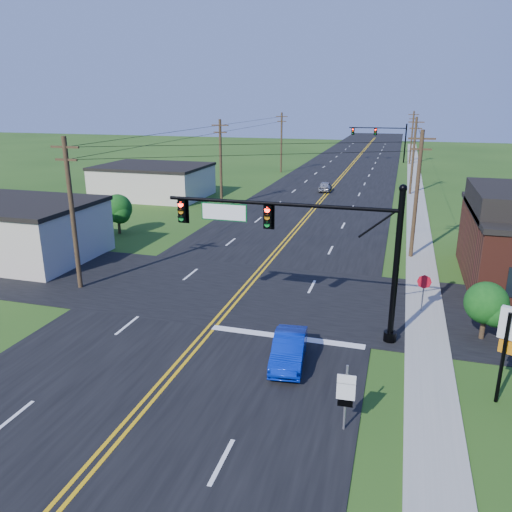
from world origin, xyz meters
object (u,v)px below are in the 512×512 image
(signal_mast_far, at_px, (380,136))
(route_sign, at_px, (346,393))
(stop_sign, at_px, (424,286))
(signal_mast_main, at_px, (300,238))
(blue_car, at_px, (289,350))

(signal_mast_far, xyz_separation_m, route_sign, (3.06, -79.29, -3.08))
(route_sign, xyz_separation_m, stop_sign, (2.82, 11.27, 0.06))
(stop_sign, bearing_deg, signal_mast_far, 96.95)
(signal_mast_far, height_order, stop_sign, signal_mast_far)
(signal_mast_main, distance_m, route_sign, 8.60)
(route_sign, bearing_deg, blue_car, 122.73)
(signal_mast_main, height_order, route_sign, signal_mast_main)
(route_sign, bearing_deg, stop_sign, 73.00)
(signal_mast_far, xyz_separation_m, stop_sign, (5.88, -68.02, -3.02))
(signal_mast_far, bearing_deg, signal_mast_main, -90.08)
(signal_mast_main, distance_m, signal_mast_far, 72.00)
(blue_car, bearing_deg, route_sign, -60.90)
(route_sign, height_order, stop_sign, route_sign)
(signal_mast_main, xyz_separation_m, stop_sign, (5.98, 3.98, -3.22))
(signal_mast_main, relative_size, route_sign, 4.48)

